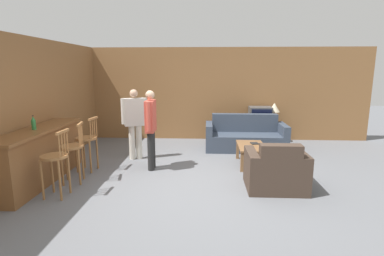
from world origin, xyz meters
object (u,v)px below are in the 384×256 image
coffee_table (251,148)px  tv (260,115)px  bar_chair_near (55,161)px  book_on_table (254,143)px  person_by_counter (151,126)px  tv_unit (259,132)px  bar_chair_far (87,142)px  person_by_window (135,120)px  table_lamp (274,108)px  couch_far (245,137)px  bottle (33,123)px  armchair_near (276,172)px  bar_chair_mid (72,151)px

coffee_table → tv: (0.52, 2.03, 0.41)m
bar_chair_near → book_on_table: size_ratio=5.93×
person_by_counter → tv_unit: bearing=43.2°
bar_chair_far → book_on_table: bar_chair_far is taller
book_on_table → person_by_counter: 2.25m
bar_chair_near → person_by_window: person_by_window is taller
table_lamp → tv_unit: bearing=-180.0°
coffee_table → couch_far: bearing=88.4°
coffee_table → bottle: bottle is taller
couch_far → tv_unit: (0.48, 0.75, -0.03)m
couch_far → tv_unit: bearing=57.2°
bar_chair_far → tv_unit: bar_chair_far is taller
book_on_table → bottle: bearing=-160.9°
bar_chair_far → person_by_counter: (1.25, 0.15, 0.32)m
bottle → book_on_table: 4.29m
couch_far → bar_chair_near: bearing=-137.5°
couch_far → armchair_near: bearing=-85.7°
couch_far → person_by_window: bearing=-159.2°
bar_chair_far → book_on_table: (3.39, 0.66, -0.15)m
tv_unit → table_lamp: 0.78m
bar_chair_far → person_by_window: 1.17m
coffee_table → book_on_table: book_on_table is taller
person_by_counter → book_on_table: bearing=13.4°
tv → bar_chair_mid: bearing=-140.0°
bottle → couch_far: bearing=32.7°
couch_far → person_by_window: size_ratio=1.27×
bar_chair_mid → bar_chair_far: bearing=90.0°
bar_chair_mid → tv_unit: bearing=40.0°
bar_chair_mid → bar_chair_far: same height
coffee_table → table_lamp: table_lamp is taller
bar_chair_near → tv_unit: bearing=44.9°
book_on_table → table_lamp: (0.80, 1.90, 0.53)m
tv → coffee_table: bearing=-104.2°
bar_chair_mid → tv_unit: (3.82, 3.21, -0.31)m
bar_chair_near → table_lamp: table_lamp is taller
bottle → book_on_table: (4.00, 1.38, -0.65)m
table_lamp → person_by_counter: 3.80m
book_on_table → table_lamp: bearing=67.1°
bar_chair_far → coffee_table: 3.36m
bottle → table_lamp: bearing=34.3°
coffee_table → tv: bearing=75.8°
bar_chair_mid → bar_chair_far: (0.00, 0.65, 0.00)m
bar_chair_near → bottle: bottle is taller
table_lamp → armchair_near: bearing=-101.2°
bottle → table_lamp: 5.82m
table_lamp → person_by_window: bearing=-153.3°
coffee_table → person_by_counter: 2.16m
bar_chair_far → bottle: bearing=-130.1°
bar_chair_near → coffee_table: bar_chair_near is taller
tv → person_by_counter: size_ratio=0.37×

